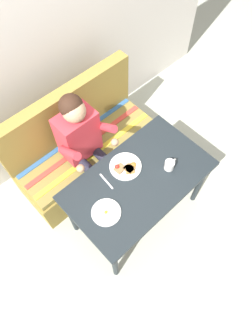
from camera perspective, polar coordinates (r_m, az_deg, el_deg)
ground_plane at (r=3.05m, az=1.96°, el=-8.57°), size 8.00×8.00×0.00m
back_wall at (r=2.66m, az=-18.13°, el=21.95°), size 4.40×0.10×2.60m
table at (r=2.46m, az=2.41°, el=-3.05°), size 1.20×0.70×0.73m
couch at (r=3.04m, az=-7.99°, el=3.63°), size 1.44×0.56×1.00m
person at (r=2.59m, az=-8.15°, el=5.21°), size 0.45×0.61×1.21m
plate_breakfast at (r=2.42m, az=-0.13°, el=0.19°), size 0.26×0.26×0.05m
plate_eggs at (r=2.26m, az=-3.83°, el=-8.50°), size 0.23×0.23×0.04m
coffee_mug at (r=2.42m, az=8.37°, el=0.62°), size 0.12×0.08×0.09m
fork at (r=2.37m, az=-3.80°, el=-2.57°), size 0.03×0.17×0.00m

